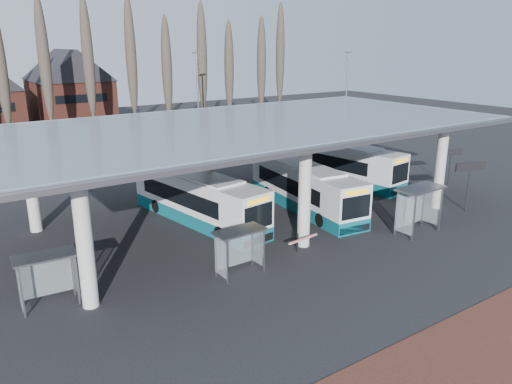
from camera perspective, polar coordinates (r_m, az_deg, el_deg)
ground at (r=26.91m, az=8.82°, el=-7.75°), size 140.00×140.00×0.00m
station_canopy at (r=31.26m, az=-0.80°, el=6.82°), size 32.00×16.00×6.34m
poplar_row at (r=53.48m, az=-16.27°, el=13.64°), size 45.10×1.10×14.50m
lamp_post_b at (r=49.68m, az=-6.63°, el=10.01°), size 0.80×0.16×10.17m
lamp_post_c at (r=53.12m, az=10.24°, el=10.29°), size 0.80×0.16×10.17m
bus_1 at (r=32.08m, az=-6.69°, el=-0.76°), size 4.04×11.55×3.14m
bus_2 at (r=34.47m, az=5.55°, el=0.48°), size 3.72×11.34×3.09m
bus_3 at (r=41.74m, az=9.46°, el=3.25°), size 3.99×11.59×3.16m
shelter_0 at (r=23.51m, az=-22.86°, el=-8.02°), size 2.66×1.46×2.40m
shelter_1 at (r=24.54m, az=-2.01°, el=-5.68°), size 2.57×1.35×2.35m
shelter_2 at (r=31.24m, az=17.99°, el=-0.80°), size 3.16×1.69×2.87m
info_sign_0 at (r=36.35m, az=23.27°, el=2.30°), size 2.20×0.84×3.39m
info_sign_1 at (r=42.49m, az=21.42°, el=3.97°), size 1.93×0.77×2.99m
barrier at (r=27.16m, az=5.26°, el=-5.47°), size 2.13×0.69×1.07m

